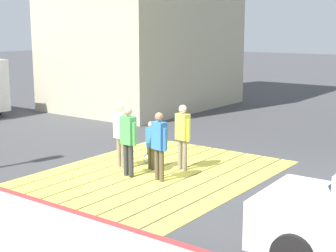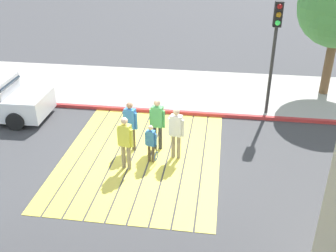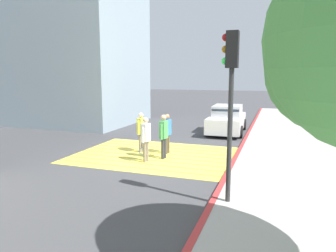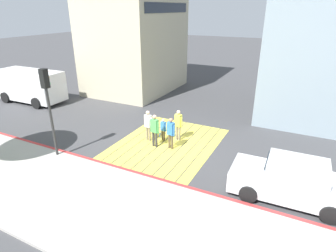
{
  "view_description": "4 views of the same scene",
  "coord_description": "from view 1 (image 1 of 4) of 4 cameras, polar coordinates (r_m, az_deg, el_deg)",
  "views": [
    {
      "loc": [
        -9.5,
        -7.4,
        3.6
      ],
      "look_at": [
        0.61,
        0.07,
        1.13
      ],
      "focal_mm": 53.37,
      "sensor_mm": 36.0,
      "label": 1
    },
    {
      "loc": [
        10.41,
        2.35,
        6.59
      ],
      "look_at": [
        -0.62,
        0.75,
        0.82
      ],
      "focal_mm": 42.21,
      "sensor_mm": 36.0,
      "label": 2
    },
    {
      "loc": [
        -4.63,
        11.58,
        3.21
      ],
      "look_at": [
        -0.69,
        0.3,
        1.3
      ],
      "focal_mm": 33.32,
      "sensor_mm": 36.0,
      "label": 3
    },
    {
      "loc": [
        -11.86,
        -6.03,
        6.63
      ],
      "look_at": [
        -0.57,
        -0.34,
        1.3
      ],
      "focal_mm": 30.05,
      "sensor_mm": 36.0,
      "label": 4
    }
  ],
  "objects": [
    {
      "name": "ground_plane",
      "position": [
        12.57,
        -1.38,
        -5.52
      ],
      "size": [
        120.0,
        120.0,
        0.0
      ],
      "primitive_type": "plane",
      "color": "#424244"
    },
    {
      "name": "curb_painted",
      "position": [
        10.32,
        -12.67,
        -9.2
      ],
      "size": [
        0.16,
        40.0,
        0.13
      ],
      "primitive_type": "cube",
      "color": "#BC3333",
      "rests_on": "ground"
    },
    {
      "name": "pedestrian_adult_side",
      "position": [
        11.77,
        -1.01,
        -1.79
      ],
      "size": [
        0.28,
        0.48,
        1.67
      ],
      "color": "brown",
      "rests_on": "ground"
    },
    {
      "name": "pedestrian_child_with_racket",
      "position": [
        12.82,
        -1.96,
        -1.92
      ],
      "size": [
        0.31,
        0.4,
        1.26
      ],
      "color": "brown",
      "rests_on": "ground"
    },
    {
      "name": "pedestrian_adult_lead",
      "position": [
        12.72,
        1.69,
        -0.74
      ],
      "size": [
        0.28,
        0.49,
        1.69
      ],
      "color": "gray",
      "rests_on": "ground"
    },
    {
      "name": "pedestrian_teen_behind",
      "position": [
        12.16,
        -4.57,
        -1.18
      ],
      "size": [
        0.26,
        0.51,
        1.74
      ],
      "color": "#333338",
      "rests_on": "ground"
    },
    {
      "name": "crosswalk_stripes",
      "position": [
        12.57,
        -1.38,
        -5.49
      ],
      "size": [
        6.4,
        4.9,
        0.01
      ],
      "color": "#EAD64C",
      "rests_on": "ground"
    },
    {
      "name": "pedestrian_adult_trailing",
      "position": [
        12.94,
        -5.42,
        -0.57
      ],
      "size": [
        0.27,
        0.49,
        1.7
      ],
      "color": "gray",
      "rests_on": "ground"
    }
  ]
}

